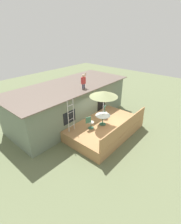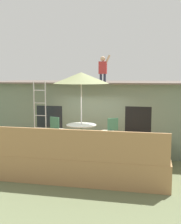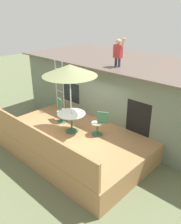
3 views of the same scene
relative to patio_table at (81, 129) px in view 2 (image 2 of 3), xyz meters
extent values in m
plane|color=#66704C|center=(0.16, -0.04, -1.39)|extent=(40.00, 40.00, 0.00)
cube|color=slate|center=(0.16, 3.56, 0.06)|extent=(10.00, 4.00, 2.89)
cube|color=#66564C|center=(0.16, 3.56, 1.54)|extent=(10.50, 4.50, 0.06)
cube|color=black|center=(-1.74, 1.57, 0.16)|extent=(1.10, 0.03, 0.90)
cube|color=black|center=(1.86, 1.57, -0.34)|extent=(1.00, 0.03, 2.00)
cube|color=#A87A4C|center=(0.16, -0.04, -0.99)|extent=(5.59, 3.49, 0.80)
cube|color=#A87A4C|center=(0.16, -1.74, -0.14)|extent=(5.49, 0.08, 0.90)
cylinder|color=#33664C|center=(0.00, 0.00, -0.57)|extent=(0.48, 0.48, 0.03)
cylinder|color=#33664C|center=(0.00, 0.00, -0.22)|extent=(0.07, 0.07, 0.71)
cylinder|color=#999E93|center=(0.00, 0.00, 0.14)|extent=(1.04, 1.04, 0.03)
cylinder|color=silver|center=(0.00, 0.00, 0.61)|extent=(0.04, 0.04, 2.40)
cone|color=#8C9360|center=(0.00, 0.00, 1.76)|extent=(1.90, 1.90, 0.38)
cylinder|color=silver|center=(-2.21, 1.13, 0.51)|extent=(0.04, 0.04, 2.20)
cylinder|color=silver|center=(-1.73, 1.13, 0.51)|extent=(0.04, 0.04, 2.20)
cylinder|color=silver|center=(-1.97, 1.13, -0.24)|extent=(0.48, 0.03, 0.03)
cylinder|color=silver|center=(-1.97, 1.13, 0.26)|extent=(0.48, 0.03, 0.03)
cylinder|color=silver|center=(-1.97, 1.13, 0.76)|extent=(0.48, 0.03, 0.03)
cylinder|color=silver|center=(-1.97, 1.13, 1.26)|extent=(0.48, 0.03, 0.03)
cylinder|color=#33384C|center=(0.29, 2.16, 1.74)|extent=(0.10, 0.10, 0.34)
cylinder|color=#33384C|center=(0.45, 2.16, 1.74)|extent=(0.10, 0.10, 0.34)
cube|color=#B73333|center=(0.37, 2.16, 2.16)|extent=(0.32, 0.20, 0.50)
sphere|color=tan|center=(0.37, 2.16, 2.52)|extent=(0.20, 0.20, 0.20)
cylinder|color=tan|center=(0.55, 2.16, 2.46)|extent=(0.26, 0.08, 0.44)
cylinder|color=#33664C|center=(-0.92, 0.32, -0.58)|extent=(0.40, 0.40, 0.02)
cylinder|color=#33664C|center=(-0.92, 0.32, -0.36)|extent=(0.06, 0.06, 0.44)
cylinder|color=#A59E8C|center=(-0.92, 0.32, -0.13)|extent=(0.44, 0.44, 0.04)
cube|color=#33664C|center=(-1.11, 0.38, 0.11)|extent=(0.39, 0.17, 0.44)
cylinder|color=#33664C|center=(0.84, 0.48, -0.58)|extent=(0.40, 0.40, 0.02)
cylinder|color=#33664C|center=(0.84, 0.48, -0.36)|extent=(0.06, 0.06, 0.44)
cylinder|color=#A59E8C|center=(0.84, 0.48, -0.13)|extent=(0.44, 0.44, 0.04)
cube|color=#33664C|center=(1.02, 0.58, 0.11)|extent=(0.37, 0.23, 0.44)
camera|label=1|loc=(-8.21, -5.93, 5.57)|focal=26.20mm
camera|label=2|loc=(2.39, -9.60, 1.86)|focal=46.56mm
camera|label=3|loc=(5.83, -5.19, 3.70)|focal=37.67mm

